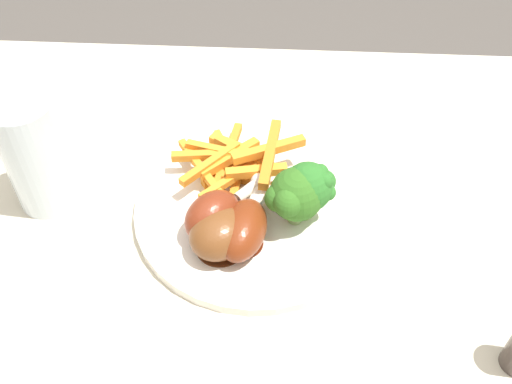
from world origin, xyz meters
name	(u,v)px	position (x,y,z in m)	size (l,w,h in m)	color
dining_table	(234,302)	(0.00, 0.00, 0.61)	(1.21, 0.73, 0.72)	beige
dinner_plate	(256,208)	(0.02, 0.05, 0.72)	(0.26, 0.26, 0.01)	white
broccoli_floret_front	(293,195)	(0.06, 0.03, 0.77)	(0.06, 0.06, 0.07)	#83A05E
broccoli_floret_middle	(309,186)	(0.08, 0.04, 0.77)	(0.06, 0.05, 0.07)	#8BAF5C
carrot_fries_pile	(238,163)	(0.00, 0.10, 0.75)	(0.16, 0.14, 0.04)	orange
chicken_drumstick_near	(244,229)	(0.01, 0.00, 0.75)	(0.06, 0.13, 0.04)	#4C180A
chicken_drumstick_far	(216,214)	(-0.02, 0.02, 0.75)	(0.09, 0.10, 0.05)	#50190D
chicken_drumstick_extra	(223,231)	(-0.01, 0.00, 0.75)	(0.10, 0.11, 0.05)	#4B2410
water_glass	(36,154)	(-0.21, 0.06, 0.78)	(0.07, 0.07, 0.13)	silver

